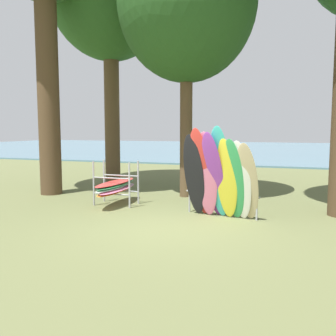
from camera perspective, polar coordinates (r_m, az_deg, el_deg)
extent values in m
plane|color=#60663D|center=(8.23, -0.51, -9.14)|extent=(80.00, 80.00, 0.00)
cube|color=slate|center=(39.19, 14.91, 2.81)|extent=(80.00, 36.00, 0.10)
cylinder|color=#4C3823|center=(12.87, -17.98, 12.65)|extent=(0.69, 0.69, 7.39)
cylinder|color=brown|center=(11.73, 2.80, 6.94)|extent=(0.39, 0.39, 4.67)
ellipsoid|color=#234C1E|center=(12.34, 2.90, 24.29)|extent=(4.25, 4.25, 4.89)
cylinder|color=brown|center=(14.84, -8.61, 9.25)|extent=(0.59, 0.59, 5.99)
ellipsoid|color=black|center=(9.14, 4.01, -1.10)|extent=(0.64, 0.71, 2.03)
ellipsoid|color=red|center=(9.07, 4.99, -0.69)|extent=(0.63, 0.80, 2.18)
ellipsoid|color=pink|center=(9.02, 5.97, -1.02)|extent=(0.58, 0.59, 2.09)
ellipsoid|color=purple|center=(8.97, 6.96, -1.08)|extent=(0.69, 0.87, 2.09)
ellipsoid|color=#38B2AD|center=(8.91, 7.97, -0.69)|extent=(0.59, 0.69, 2.23)
ellipsoid|color=yellow|center=(8.88, 8.97, -1.68)|extent=(0.62, 0.63, 1.94)
ellipsoid|color=#339E56|center=(8.84, 10.00, -1.75)|extent=(0.66, 0.70, 1.94)
ellipsoid|color=white|center=(8.80, 11.03, -1.93)|extent=(0.65, 0.68, 1.90)
ellipsoid|color=#C6B289|center=(8.76, 12.08, -2.13)|extent=(0.66, 0.74, 1.85)
cylinder|color=#9EA0A5|center=(9.68, 3.32, -5.16)|extent=(0.04, 0.04, 0.55)
cylinder|color=#9EA0A5|center=(9.02, 13.48, -6.15)|extent=(0.04, 0.04, 0.55)
cylinder|color=#9EA0A5|center=(9.26, 8.24, -3.99)|extent=(1.91, 0.44, 0.04)
cylinder|color=#9EA0A5|center=(10.63, -11.35, -2.33)|extent=(0.05, 0.05, 1.25)
cylinder|color=#9EA0A5|center=(10.13, -5.95, -2.66)|extent=(0.05, 0.05, 1.25)
cylinder|color=#9EA0A5|center=(11.15, -9.81, -1.91)|extent=(0.05, 0.05, 1.25)
cylinder|color=#9EA0A5|center=(10.67, -4.61, -2.20)|extent=(0.05, 0.05, 1.25)
cylinder|color=#9EA0A5|center=(10.41, -8.69, -3.99)|extent=(1.10, 0.04, 0.04)
cylinder|color=#9EA0A5|center=(10.35, -8.73, -1.54)|extent=(1.10, 0.04, 0.04)
cylinder|color=#9EA0A5|center=(10.94, -7.24, -3.48)|extent=(1.10, 0.04, 0.04)
cylinder|color=#9EA0A5|center=(10.88, -7.28, -1.14)|extent=(1.10, 0.04, 0.04)
ellipsoid|color=orange|center=(10.69, -8.15, -3.46)|extent=(0.62, 2.12, 0.06)
ellipsoid|color=pink|center=(10.64, -7.72, -3.18)|extent=(0.58, 2.12, 0.06)
ellipsoid|color=white|center=(10.67, -8.19, -2.83)|extent=(0.59, 2.12, 0.06)
ellipsoid|color=#339E56|center=(10.65, -8.01, -2.52)|extent=(0.51, 2.10, 0.06)
ellipsoid|color=red|center=(10.64, -8.08, -2.20)|extent=(0.54, 2.11, 0.06)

